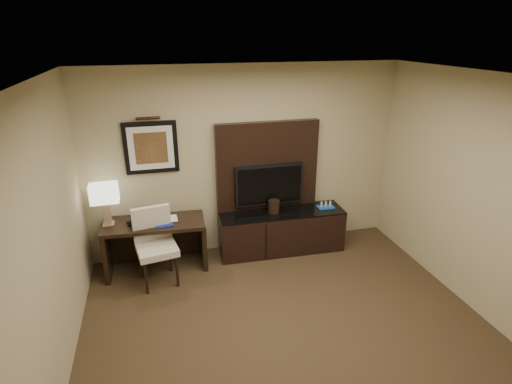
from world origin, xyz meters
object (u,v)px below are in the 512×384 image
object	(u,v)px
desk_chair	(157,248)
desk_phone	(137,220)
ice_bucket	(274,206)
credenza	(281,231)
minibar_tray	(326,205)
table_lamp	(106,203)
desk	(156,245)
tv	(269,185)

from	to	relation	value
desk_chair	desk_phone	xyz separation A→B (m)	(-0.22, 0.36, 0.26)
desk_phone	ice_bucket	distance (m)	1.91
credenza	minibar_tray	world-z (taller)	minibar_tray
table_lamp	minibar_tray	size ratio (longest dim) A/B	2.52
desk	desk_chair	xyz separation A→B (m)	(0.02, -0.35, 0.15)
tv	ice_bucket	world-z (taller)	tv
desk_phone	credenza	bearing A→B (deg)	15.31
desk_chair	tv	bearing A→B (deg)	8.67
credenza	minibar_tray	distance (m)	0.77
desk_phone	desk	bearing A→B (deg)	10.80
tv	desk_chair	xyz separation A→B (m)	(-1.65, -0.54, -0.51)
desk_chair	ice_bucket	xyz separation A→B (m)	(1.69, 0.41, 0.22)
desk_chair	table_lamp	xyz separation A→B (m)	(-0.59, 0.42, 0.52)
desk	desk_chair	bearing A→B (deg)	-83.17
desk	tv	bearing A→B (deg)	10.66
desk	desk_phone	distance (m)	0.46
desk	credenza	world-z (taller)	desk
table_lamp	minibar_tray	distance (m)	3.09
tv	ice_bucket	size ratio (longest dim) A/B	5.41
desk	desk_phone	size ratio (longest dim) A/B	6.54
desk	tv	size ratio (longest dim) A/B	1.34
table_lamp	desk_phone	distance (m)	0.45
desk_chair	table_lamp	distance (m)	0.89
credenza	table_lamp	size ratio (longest dim) A/B	2.96
minibar_tray	credenza	bearing A→B (deg)	177.27
table_lamp	desk_chair	bearing A→B (deg)	-35.78
desk_phone	ice_bucket	size ratio (longest dim) A/B	1.11
credenza	tv	size ratio (longest dim) A/B	1.84
ice_bucket	tv	bearing A→B (deg)	107.07
desk	minibar_tray	bearing A→B (deg)	4.56
desk	credenza	size ratio (longest dim) A/B	0.73
desk	desk_phone	world-z (taller)	desk_phone
tv	table_lamp	distance (m)	2.24
credenza	table_lamp	bearing A→B (deg)	-178.29
credenza	desk_chair	bearing A→B (deg)	-165.29
desk_phone	ice_bucket	world-z (taller)	desk_phone
table_lamp	desk_phone	bearing A→B (deg)	-9.55
desk_phone	ice_bucket	xyz separation A→B (m)	(1.91, 0.05, -0.04)
desk_chair	ice_bucket	size ratio (longest dim) A/B	5.51
tv	table_lamp	size ratio (longest dim) A/B	1.61
table_lamp	desk	bearing A→B (deg)	-7.37
credenza	desk_chair	size ratio (longest dim) A/B	1.80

